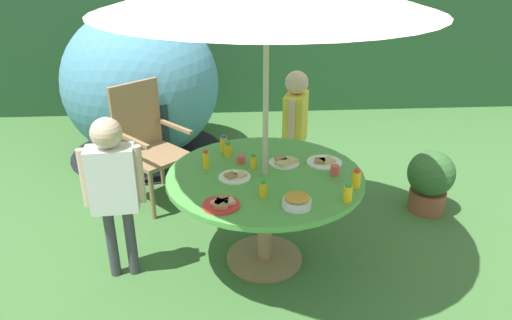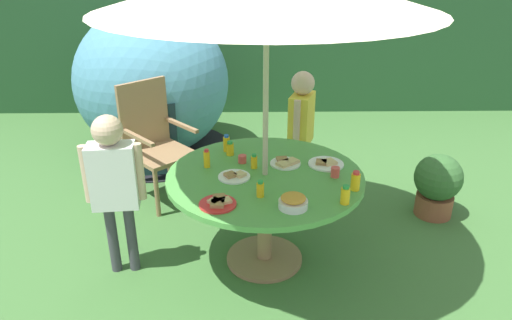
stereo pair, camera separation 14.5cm
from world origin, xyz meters
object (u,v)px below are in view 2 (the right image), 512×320
object	(u,v)px
dome_tent	(152,83)
juice_bottle_mid_right	(260,189)
plate_front_edge	(234,176)
juice_bottle_near_left	(254,162)
juice_bottle_spot_a	(207,159)
juice_bottle_far_right	(227,143)
juice_bottle_back_edge	(230,149)
cup_near	(242,159)
garden_table	(265,190)
wooden_chair	(153,137)
child_in_white_shirt	(114,176)
plate_center_front	(286,163)
plate_center_back	(218,203)
juice_bottle_near_right	(355,181)
cup_far	(335,172)
child_in_yellow_shirt	(301,120)
plate_mid_left	(326,163)
potted_plant	(437,184)
snack_bowl	(293,202)
juice_bottle_far_left	(345,195)

from	to	relation	value
dome_tent	juice_bottle_mid_right	bearing A→B (deg)	-74.07
plate_front_edge	juice_bottle_near_left	size ratio (longest dim) A/B	2.05
juice_bottle_near_left	juice_bottle_spot_a	distance (m)	0.33
juice_bottle_far_right	dome_tent	bearing A→B (deg)	117.19
juice_bottle_back_edge	cup_near	size ratio (longest dim) A/B	1.80
garden_table	juice_bottle_back_edge	distance (m)	0.44
wooden_chair	juice_bottle_near_left	distance (m)	1.28
child_in_white_shirt	plate_center_front	distance (m)	1.16
plate_center_back	juice_bottle_near_left	bearing A→B (deg)	66.43
juice_bottle_near_right	cup_near	world-z (taller)	juice_bottle_near_right
plate_front_edge	cup_far	distance (m)	0.67
garden_table	plate_center_front	world-z (taller)	plate_center_front
child_in_yellow_shirt	wooden_chair	bearing A→B (deg)	-72.80
garden_table	plate_mid_left	world-z (taller)	plate_mid_left
plate_front_edge	juice_bottle_near_right	world-z (taller)	juice_bottle_near_right
garden_table	plate_front_edge	xyz separation A→B (m)	(-0.21, -0.05, 0.13)
juice_bottle_near_left	potted_plant	bearing A→B (deg)	18.74
garden_table	plate_center_front	distance (m)	0.25
child_in_yellow_shirt	plate_center_front	distance (m)	0.84
dome_tent	juice_bottle_back_edge	world-z (taller)	dome_tent
juice_bottle_spot_a	cup_far	world-z (taller)	juice_bottle_spot_a
snack_bowl	child_in_white_shirt	bearing A→B (deg)	162.63
juice_bottle_near_left	juice_bottle_far_right	xyz separation A→B (m)	(-0.20, 0.30, 0.01)
plate_center_front	potted_plant	bearing A→B (deg)	19.52
juice_bottle_far_right	juice_bottle_spot_a	bearing A→B (deg)	-114.42
snack_bowl	juice_bottle_near_right	xyz separation A→B (m)	(0.41, 0.22, 0.02)
garden_table	wooden_chair	size ratio (longest dim) A/B	1.27
plate_front_edge	cup_far	bearing A→B (deg)	0.14
garden_table	plate_center_back	bearing A→B (deg)	-125.92
garden_table	snack_bowl	size ratio (longest dim) A/B	7.65
cup_near	wooden_chair	bearing A→B (deg)	133.45
child_in_yellow_shirt	juice_bottle_near_left	distance (m)	0.97
dome_tent	plate_mid_left	xyz separation A→B (m)	(1.55, -1.91, -0.06)
juice_bottle_far_left	wooden_chair	bearing A→B (deg)	134.67
snack_bowl	plate_center_back	world-z (taller)	snack_bowl
plate_front_edge	juice_bottle_mid_right	xyz separation A→B (m)	(0.17, -0.26, 0.04)
plate_center_front	cup_far	distance (m)	0.37
child_in_yellow_shirt	cup_far	bearing A→B (deg)	26.18
juice_bottle_near_right	juice_bottle_mid_right	world-z (taller)	juice_bottle_near_right
child_in_yellow_shirt	snack_bowl	distance (m)	1.43
potted_plant	juice_bottle_near_left	bearing A→B (deg)	-161.26
potted_plant	plate_center_back	bearing A→B (deg)	-149.73
juice_bottle_back_edge	potted_plant	bearing A→B (deg)	9.77
garden_table	juice_bottle_spot_a	size ratio (longest dim) A/B	10.01
cup_far	juice_bottle_mid_right	bearing A→B (deg)	-152.46
potted_plant	cup_far	size ratio (longest dim) A/B	8.12
plate_center_back	cup_near	bearing A→B (deg)	76.91
plate_center_front	juice_bottle_back_edge	bearing A→B (deg)	156.58
dome_tent	plate_mid_left	size ratio (longest dim) A/B	7.54
juice_bottle_far_left	juice_bottle_spot_a	world-z (taller)	juice_bottle_spot_a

